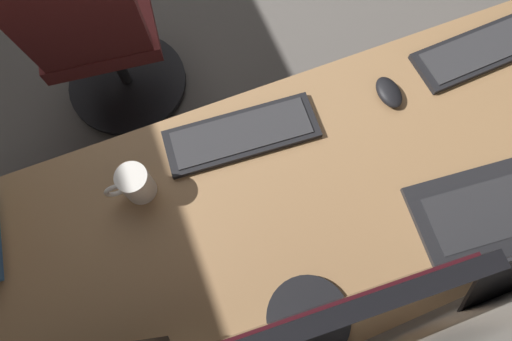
# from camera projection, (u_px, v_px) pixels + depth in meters

# --- Properties ---
(desk) EXTENTS (2.38, 0.72, 0.73)m
(desk) POSITION_uv_depth(u_px,v_px,m) (263.00, 222.00, 1.12)
(desk) COLOR #936D47
(desk) RESTS_ON ground
(drawer_pedestal) EXTENTS (0.40, 0.51, 0.69)m
(drawer_pedestal) POSITION_uv_depth(u_px,v_px,m) (184.00, 283.00, 1.38)
(drawer_pedestal) COLOR #936D47
(drawer_pedestal) RESTS_ON ground
(monitor_primary) EXTENTS (0.53, 0.20, 0.42)m
(monitor_primary) POSITION_uv_depth(u_px,v_px,m) (323.00, 316.00, 0.76)
(monitor_primary) COLOR black
(monitor_primary) RESTS_ON desk
(laptop_left) EXTENTS (0.37, 0.36, 0.22)m
(laptop_left) POSITION_uv_depth(u_px,v_px,m) (500.00, 236.00, 1.00)
(laptop_left) COLOR black
(laptop_left) RESTS_ON desk
(keyboard_main) EXTENTS (0.43, 0.17, 0.02)m
(keyboard_main) POSITION_uv_depth(u_px,v_px,m) (242.00, 134.00, 1.14)
(keyboard_main) COLOR black
(keyboard_main) RESTS_ON desk
(keyboard_spare) EXTENTS (0.43, 0.16, 0.02)m
(keyboard_spare) POSITION_uv_depth(u_px,v_px,m) (482.00, 50.00, 1.23)
(keyboard_spare) COLOR black
(keyboard_spare) RESTS_ON desk
(mouse_main) EXTENTS (0.06, 0.10, 0.03)m
(mouse_main) POSITION_uv_depth(u_px,v_px,m) (389.00, 92.00, 1.17)
(mouse_main) COLOR black
(mouse_main) RESTS_ON desk
(coffee_mug) EXTENTS (0.12, 0.08, 0.11)m
(coffee_mug) POSITION_uv_depth(u_px,v_px,m) (135.00, 184.00, 1.04)
(coffee_mug) COLOR silver
(coffee_mug) RESTS_ON desk
(office_chair) EXTENTS (0.56, 0.58, 0.97)m
(office_chair) POSITION_uv_depth(u_px,v_px,m) (99.00, 39.00, 1.59)
(office_chair) COLOR maroon
(office_chair) RESTS_ON ground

